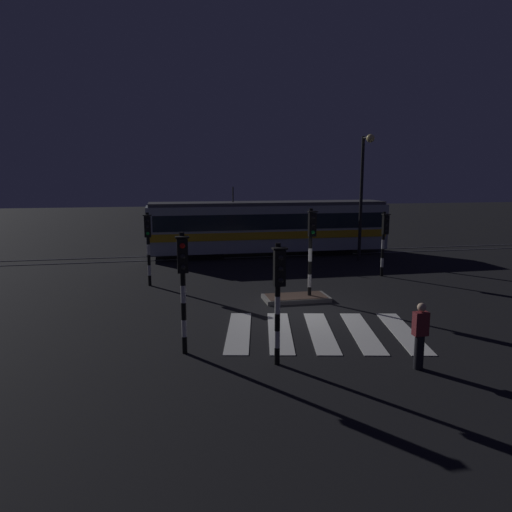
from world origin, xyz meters
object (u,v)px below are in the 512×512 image
Objects in this scene: traffic_light_kerb_mid_left at (279,286)px; traffic_light_corner_far_right at (384,234)px; pedestrian_waiting_at_kerb at (420,335)px; street_lamp_trackside_right at (364,182)px; tram at (269,227)px; traffic_light_corner_near_left at (183,275)px; traffic_light_median_centre at (311,240)px; traffic_light_corner_far_left at (148,238)px.

traffic_light_corner_far_right is (7.56, 9.41, -0.03)m from traffic_light_kerb_mid_left.
traffic_light_corner_far_right is 11.16m from pedestrian_waiting_at_kerb.
tram is at bearing 146.32° from street_lamp_trackside_right.
pedestrian_waiting_at_kerb is (5.72, -2.12, -1.33)m from traffic_light_corner_near_left.
traffic_light_median_centre is at bearing -125.87° from street_lamp_trackside_right.
traffic_light_kerb_mid_left is 1.02× the size of traffic_light_corner_far_right.
traffic_light_corner_far_left is 1.04× the size of traffic_light_corner_far_right.
traffic_light_kerb_mid_left is 0.45× the size of street_lamp_trackside_right.
traffic_light_kerb_mid_left is 10.18m from traffic_light_corner_far_left.
traffic_light_median_centre reaches higher than traffic_light_corner_far_right.
street_lamp_trackside_right is 15.56m from pedestrian_waiting_at_kerb.
traffic_light_corner_near_left is at bearing 159.61° from pedestrian_waiting_at_kerb.
traffic_light_kerb_mid_left is at bearing -102.11° from tram.
street_lamp_trackside_right is at bearing 71.45° from pedestrian_waiting_at_kerb.
street_lamp_trackside_right is 6.24m from tram.
traffic_light_kerb_mid_left reaches higher than pedestrian_waiting_at_kerb.
tram is (5.86, 15.36, -0.46)m from traffic_light_corner_near_left.
pedestrian_waiting_at_kerb is (-4.14, -10.29, -1.18)m from traffic_light_corner_far_right.
traffic_light_corner_far_right is at bearing 36.06° from traffic_light_median_centre.
tram is 8.58× the size of pedestrian_waiting_at_kerb.
pedestrian_waiting_at_kerb is at bearing -111.91° from traffic_light_corner_far_right.
traffic_light_corner_far_left reaches higher than traffic_light_corner_far_right.
traffic_light_corner_near_left is 16.44m from tram.
traffic_light_corner_far_left is 1.89× the size of pedestrian_waiting_at_kerb.
traffic_light_median_centre is at bearing -30.64° from traffic_light_corner_far_left.
traffic_light_corner_near_left reaches higher than traffic_light_kerb_mid_left.
traffic_light_corner_far_right is 1.82× the size of pedestrian_waiting_at_kerb.
traffic_light_median_centre is 0.24× the size of tram.
traffic_light_corner_far_left is at bearing -161.56° from street_lamp_trackside_right.
traffic_light_corner_near_left reaches higher than pedestrian_waiting_at_kerb.
traffic_light_median_centre is at bearing 64.88° from traffic_light_kerb_mid_left.
traffic_light_corner_far_left reaches higher than pedestrian_waiting_at_kerb.
traffic_light_median_centre is 2.09× the size of pedestrian_waiting_at_kerb.
tram is at bearing 45.12° from traffic_light_corner_far_left.
traffic_light_corner_far_left is 12.50m from street_lamp_trackside_right.
traffic_light_median_centre is 10.71m from tram.
tram is at bearing 77.89° from traffic_light_kerb_mid_left.
traffic_light_kerb_mid_left reaches higher than traffic_light_corner_far_right.
traffic_light_corner_far_right is 8.23m from tram.
traffic_light_median_centre is 0.51× the size of street_lamp_trackside_right.
pedestrian_waiting_at_kerb is (6.83, -10.48, -1.26)m from traffic_light_corner_far_left.
street_lamp_trackside_right reaches higher than traffic_light_kerb_mid_left.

